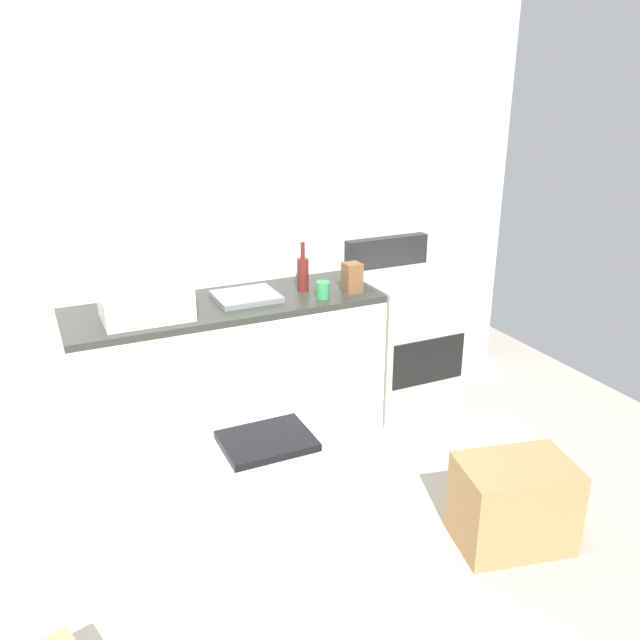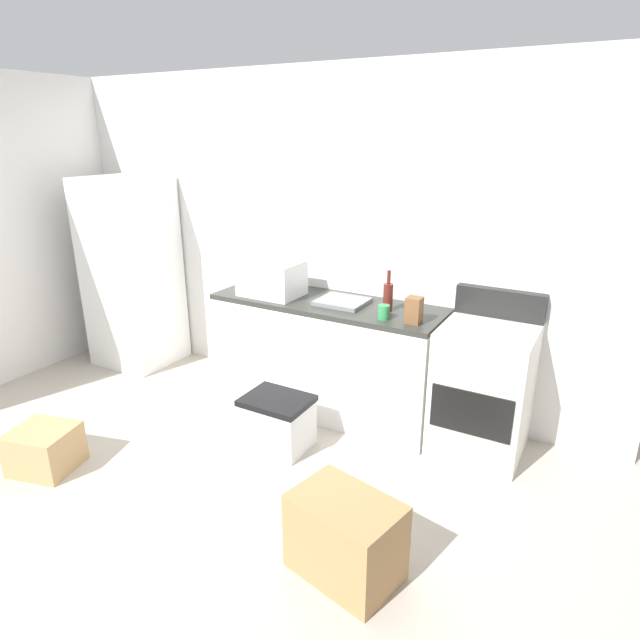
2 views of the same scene
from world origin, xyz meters
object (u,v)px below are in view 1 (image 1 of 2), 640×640
Objects in this scene: wine_bottle at (303,273)px; microwave at (145,294)px; knife_block at (352,278)px; cardboard_box_medium at (513,504)px; storage_bin at (268,469)px; coffee_mug at (323,290)px; stove_oven at (403,338)px.

microwave is at bearing -175.39° from wine_bottle.
knife_block is 0.34× the size of cardboard_box_medium.
coffee_mug is at bearing 42.32° from storage_bin.
wine_bottle is 1.74m from cardboard_box_medium.
wine_bottle is 1.67× the size of knife_block.
coffee_mug is (0.05, -0.18, -0.06)m from wine_bottle.
stove_oven is 0.72m from knife_block.
storage_bin is (-0.56, -0.51, -0.76)m from coffee_mug.
coffee_mug is at bearing -75.43° from wine_bottle.
cardboard_box_medium is at bearing -73.58° from coffee_mug.
stove_oven reaches higher than storage_bin.
storage_bin is at bearing -54.34° from microwave.
stove_oven is 1.44m from storage_bin.
microwave is 2.56× the size of knife_block.
microwave is 4.60× the size of coffee_mug.
stove_oven is 3.67× the size of wine_bottle.
wine_bottle is 1.19m from storage_bin.
wine_bottle is 3.00× the size of coffee_mug.
stove_oven is 11.00× the size of coffee_mug.
knife_block is 1.23m from storage_bin.
wine_bottle is 0.56× the size of cardboard_box_medium.
knife_block reaches higher than coffee_mug.
wine_bottle is 0.30m from knife_block.
stove_oven is at bearing -0.34° from wine_bottle.
knife_block is (0.21, 0.03, 0.04)m from coffee_mug.
knife_block is (-0.47, -0.15, 0.52)m from stove_oven.
wine_bottle is at bearing 179.66° from stove_oven.
microwave reaches higher than cardboard_box_medium.
microwave is at bearing 176.30° from knife_block.
microwave is 1.13m from storage_bin.
stove_oven reaches higher than coffee_mug.
coffee_mug is 1.55m from cardboard_box_medium.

